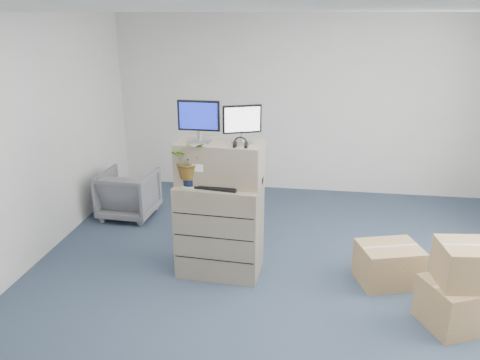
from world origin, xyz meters
name	(u,v)px	position (x,y,z in m)	size (l,w,h in m)	color
ground	(288,313)	(0.00, 0.00, 0.00)	(7.00, 7.00, 0.00)	#2A374C
wall_back	(303,106)	(0.00, 3.51, 1.40)	(6.00, 0.02, 2.80)	silver
filing_cabinet_lower	(220,229)	(-0.82, 0.71, 0.53)	(0.90, 0.55, 1.05)	gray
filing_cabinet_upper	(220,163)	(-0.81, 0.76, 1.28)	(0.90, 0.45, 0.45)	gray
monitor_left	(199,119)	(-1.02, 0.74, 1.75)	(0.44, 0.17, 0.44)	#99999E
monitor_right	(242,122)	(-0.57, 0.74, 1.73)	(0.39, 0.22, 0.40)	#99999E
headphones	(241,143)	(-0.57, 0.60, 1.55)	(0.14, 0.14, 0.02)	black
keyboard	(218,187)	(-0.81, 0.59, 1.07)	(0.45, 0.19, 0.02)	black
mouse	(247,188)	(-0.49, 0.58, 1.07)	(0.09, 0.06, 0.03)	silver
water_bottle	(228,173)	(-0.71, 0.72, 1.19)	(0.07, 0.07, 0.26)	gray
phone_dock	(215,178)	(-0.88, 0.79, 1.10)	(0.06, 0.05, 0.12)	silver
external_drive	(253,179)	(-0.46, 0.84, 1.09)	(0.22, 0.16, 0.06)	black
tissue_box	(251,173)	(-0.49, 0.83, 1.16)	(0.23, 0.11, 0.09)	#3A6DC6
potted_plant	(189,165)	(-1.11, 0.62, 1.28)	(0.46, 0.49, 0.40)	#A9CAA2
office_chair	(129,192)	(-2.40, 2.02, 0.38)	(0.73, 0.69, 0.75)	#57575B
cardboard_boxes	(467,280)	(1.73, 0.39, 0.30)	(2.32, 1.34, 0.84)	#876241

